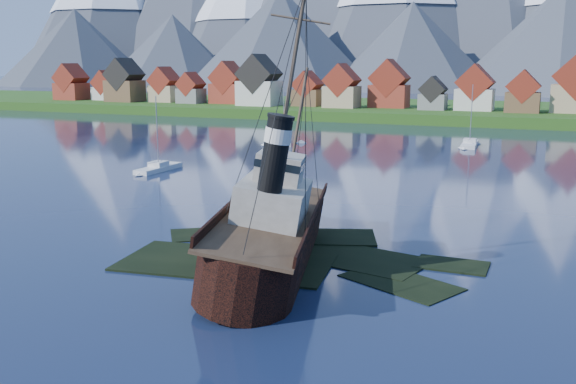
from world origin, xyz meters
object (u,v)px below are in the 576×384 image
at_px(sailboat_a, 159,169).
at_px(sailboat_e, 470,145).
at_px(tugboat_wreck, 273,226).
at_px(sailboat_c, 284,143).

bearing_deg(sailboat_a, sailboat_e, 50.77).
bearing_deg(tugboat_wreck, sailboat_a, 119.96).
bearing_deg(tugboat_wreck, sailboat_c, 97.41).
bearing_deg(sailboat_c, sailboat_e, -7.91).
distance_m(sailboat_a, sailboat_e, 66.28).
bearing_deg(sailboat_a, sailboat_c, 82.73).
xyz_separation_m(sailboat_a, sailboat_c, (4.95, 39.29, 0.00)).
distance_m(sailboat_a, sailboat_c, 39.61).
xyz_separation_m(tugboat_wreck, sailboat_c, (-31.62, 75.54, -2.76)).
relative_size(tugboat_wreck, sailboat_a, 2.45).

